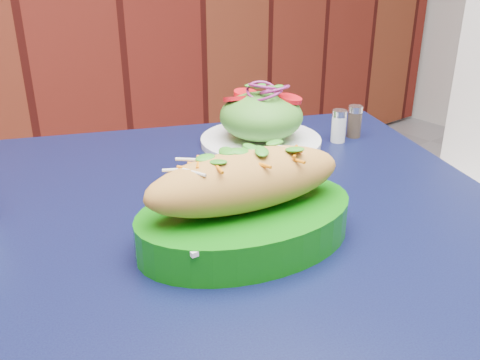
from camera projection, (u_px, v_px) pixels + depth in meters
cafe_table at (236, 262)px, 0.80m from camera, size 1.05×1.05×0.75m
chair_right at (477, 181)px, 1.26m from camera, size 0.55×0.55×1.01m
banh_mi_basket at (246, 205)px, 0.67m from camera, size 0.32×0.24×0.13m
salad_plate at (261, 121)px, 1.00m from camera, size 0.23×0.23×0.12m
salt_shaker at (339, 126)px, 1.01m from camera, size 0.03×0.03×0.06m
pepper_shaker at (354, 121)px, 1.04m from camera, size 0.03×0.03×0.06m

